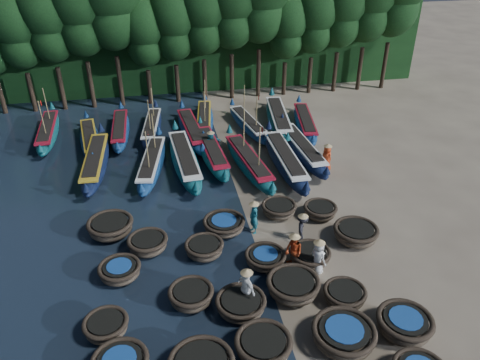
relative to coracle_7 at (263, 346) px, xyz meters
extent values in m
plane|color=gray|center=(1.13, 6.62, -0.47)|extent=(120.00, 120.00, 0.00)
cube|color=black|center=(1.13, 30.12, 4.53)|extent=(40.00, 3.00, 10.00)
cylinder|color=black|center=(-5.11, 0.17, 0.22)|extent=(1.57, 1.57, 0.06)
cylinder|color=navy|center=(-5.11, 0.17, 0.26)|extent=(1.21, 1.21, 0.04)
ellipsoid|color=brown|center=(0.00, 0.00, -0.10)|extent=(2.21, 2.21, 0.73)
torus|color=#33281E|center=(0.00, 0.00, 0.24)|extent=(2.16, 2.16, 0.22)
cylinder|color=black|center=(0.00, 0.00, 0.28)|extent=(1.62, 1.62, 0.07)
ellipsoid|color=brown|center=(3.07, -0.07, -0.11)|extent=(2.74, 2.74, 0.71)
torus|color=#33281E|center=(3.07, -0.07, 0.22)|extent=(2.45, 2.45, 0.21)
cylinder|color=black|center=(3.07, -0.07, 0.26)|extent=(1.88, 1.88, 0.06)
cylinder|color=navy|center=(3.07, -0.07, 0.31)|extent=(1.44, 1.44, 0.04)
ellipsoid|color=brown|center=(5.54, -0.03, -0.10)|extent=(2.15, 2.15, 0.74)
torus|color=#33281E|center=(5.54, -0.03, 0.25)|extent=(2.20, 2.20, 0.23)
cylinder|color=black|center=(5.54, -0.03, 0.30)|extent=(1.66, 1.66, 0.07)
cylinder|color=navy|center=(5.54, -0.03, 0.34)|extent=(1.28, 1.28, 0.05)
ellipsoid|color=brown|center=(-5.70, 2.08, -0.15)|extent=(1.90, 1.90, 0.64)
torus|color=#33281E|center=(-5.70, 2.08, 0.15)|extent=(1.77, 1.77, 0.19)
cylinder|color=black|center=(-5.70, 2.08, 0.19)|extent=(1.32, 1.32, 0.06)
ellipsoid|color=brown|center=(-2.33, 3.08, -0.13)|extent=(2.07, 2.07, 0.68)
torus|color=#33281E|center=(-2.33, 3.08, 0.19)|extent=(1.92, 1.92, 0.21)
cylinder|color=black|center=(-2.33, 3.08, 0.23)|extent=(1.44, 1.44, 0.06)
ellipsoid|color=brown|center=(-0.40, 2.25, -0.16)|extent=(2.29, 2.29, 0.62)
torus|color=#33281E|center=(-0.40, 2.25, 0.13)|extent=(2.09, 2.09, 0.19)
cylinder|color=black|center=(-0.40, 2.25, 0.17)|extent=(1.59, 1.59, 0.06)
ellipsoid|color=brown|center=(1.95, 2.79, -0.10)|extent=(2.16, 2.16, 0.73)
torus|color=#33281E|center=(1.95, 2.79, 0.24)|extent=(2.30, 2.30, 0.22)
cylinder|color=black|center=(1.95, 2.79, 0.29)|extent=(1.74, 1.74, 0.07)
ellipsoid|color=brown|center=(3.95, 1.99, -0.18)|extent=(1.97, 1.97, 0.57)
torus|color=#33281E|center=(3.95, 1.99, 0.09)|extent=(1.82, 1.82, 0.17)
cylinder|color=black|center=(3.95, 1.99, 0.12)|extent=(1.38, 1.38, 0.05)
ellipsoid|color=brown|center=(-5.27, 5.22, -0.15)|extent=(2.17, 2.17, 0.63)
torus|color=#33281E|center=(-5.27, 5.22, 0.14)|extent=(1.90, 1.90, 0.19)
cylinder|color=black|center=(-5.27, 5.22, 0.18)|extent=(1.44, 1.44, 0.06)
cylinder|color=navy|center=(-5.27, 5.22, 0.22)|extent=(1.10, 1.10, 0.04)
ellipsoid|color=brown|center=(-1.42, 6.06, -0.14)|extent=(1.97, 1.97, 0.65)
torus|color=#33281E|center=(-1.42, 6.06, 0.16)|extent=(1.87, 1.87, 0.20)
cylinder|color=black|center=(-1.42, 6.06, 0.20)|extent=(1.40, 1.40, 0.06)
ellipsoid|color=brown|center=(1.26, 4.88, -0.17)|extent=(2.09, 2.09, 0.59)
torus|color=#33281E|center=(1.26, 4.88, 0.10)|extent=(1.92, 1.92, 0.18)
cylinder|color=black|center=(1.26, 4.88, 0.14)|extent=(1.46, 1.46, 0.05)
cylinder|color=navy|center=(1.26, 4.88, 0.17)|extent=(1.12, 1.12, 0.04)
ellipsoid|color=brown|center=(3.31, 4.67, -0.17)|extent=(2.27, 2.27, 0.59)
torus|color=#33281E|center=(3.31, 4.67, 0.11)|extent=(1.95, 1.95, 0.18)
cylinder|color=black|center=(3.31, 4.67, 0.14)|extent=(1.49, 1.49, 0.05)
ellipsoid|color=brown|center=(6.03, 5.79, -0.11)|extent=(2.62, 2.62, 0.71)
torus|color=#33281E|center=(6.03, 5.79, 0.22)|extent=(2.23, 2.23, 0.21)
cylinder|color=black|center=(6.03, 5.79, 0.26)|extent=(1.69, 1.69, 0.06)
ellipsoid|color=brown|center=(-5.82, 8.57, -0.10)|extent=(2.81, 2.81, 0.74)
torus|color=#33281E|center=(-5.82, 8.57, 0.25)|extent=(2.32, 2.32, 0.23)
cylinder|color=black|center=(-5.82, 8.57, 0.30)|extent=(1.76, 1.76, 0.07)
ellipsoid|color=brown|center=(-4.01, 6.89, -0.12)|extent=(1.89, 1.89, 0.70)
torus|color=#33281E|center=(-4.01, 6.89, 0.21)|extent=(1.95, 1.95, 0.21)
cylinder|color=black|center=(-4.01, 6.89, 0.25)|extent=(1.46, 1.46, 0.06)
ellipsoid|color=brown|center=(-0.20, 7.78, -0.15)|extent=(2.59, 2.59, 0.63)
torus|color=#33281E|center=(-0.20, 7.78, 0.15)|extent=(2.15, 2.15, 0.19)
cylinder|color=black|center=(-0.20, 7.78, 0.19)|extent=(1.64, 1.64, 0.06)
cylinder|color=navy|center=(-0.20, 7.78, 0.22)|extent=(1.26, 1.26, 0.04)
ellipsoid|color=brown|center=(2.89, 8.63, -0.15)|extent=(2.22, 2.22, 0.63)
torus|color=#33281E|center=(2.89, 8.63, 0.15)|extent=(1.89, 1.89, 0.19)
cylinder|color=black|center=(2.89, 8.63, 0.18)|extent=(1.43, 1.43, 0.06)
ellipsoid|color=brown|center=(5.01, 8.08, -0.16)|extent=(2.08, 2.08, 0.61)
torus|color=#33281E|center=(5.01, 8.08, 0.12)|extent=(1.80, 1.80, 0.19)
cylinder|color=black|center=(5.01, 8.08, 0.16)|extent=(1.35, 1.35, 0.06)
ellipsoid|color=#0F1337|center=(-7.05, 15.65, 0.05)|extent=(1.78, 8.28, 1.03)
cone|color=#0F1337|center=(-6.90, 19.66, 0.72)|extent=(0.45, 0.45, 0.62)
cone|color=#0F1337|center=(-7.19, 11.64, 0.66)|extent=(0.45, 0.45, 0.51)
cube|color=gold|center=(-7.05, 15.65, 0.48)|extent=(1.31, 6.41, 0.12)
cube|color=black|center=(-7.05, 15.65, 0.56)|extent=(1.00, 5.58, 0.10)
ellipsoid|color=navy|center=(-3.60, 14.86, 0.01)|extent=(2.65, 7.80, 0.96)
cone|color=navy|center=(-2.97, 18.55, 0.64)|extent=(0.42, 0.42, 0.58)
cone|color=navy|center=(-4.23, 11.17, 0.59)|extent=(0.42, 0.42, 0.48)
cube|color=white|center=(-3.60, 14.86, 0.41)|extent=(1.99, 6.03, 0.12)
cube|color=black|center=(-3.60, 14.86, 0.49)|extent=(1.61, 5.23, 0.10)
cylinder|color=#997F4C|center=(-3.31, 15.98, 1.55)|extent=(0.07, 0.23, 2.69)
cylinder|color=#997F4C|center=(-3.75, 13.43, 1.55)|extent=(0.07, 0.23, 2.69)
plane|color=red|center=(-3.61, 13.40, 2.72)|extent=(0.00, 0.34, 0.34)
ellipsoid|color=#10585C|center=(-1.55, 14.84, 0.07)|extent=(2.13, 8.66, 1.07)
cone|color=#10585C|center=(-1.84, 19.01, 0.77)|extent=(0.47, 0.47, 0.64)
cone|color=#10585C|center=(-1.27, 10.67, 0.71)|extent=(0.47, 0.47, 0.54)
cube|color=white|center=(-1.55, 14.84, 0.52)|extent=(1.58, 6.71, 0.13)
cube|color=black|center=(-1.55, 14.84, 0.60)|extent=(1.23, 5.83, 0.11)
ellipsoid|color=#10585C|center=(0.26, 15.72, 0.03)|extent=(2.01, 8.06, 1.00)
cone|color=#10585C|center=(-0.02, 19.60, 0.68)|extent=(0.44, 0.44, 0.60)
cone|color=#10585C|center=(0.54, 11.84, 0.63)|extent=(0.44, 0.44, 0.50)
cube|color=maroon|center=(0.26, 15.72, 0.45)|extent=(1.49, 6.24, 0.12)
cube|color=black|center=(0.26, 15.72, 0.53)|extent=(1.16, 5.43, 0.10)
ellipsoid|color=#10585C|center=(2.33, 13.84, 0.04)|extent=(2.54, 8.24, 1.01)
cone|color=#10585C|center=(1.80, 17.76, 0.70)|extent=(0.45, 0.45, 0.61)
cone|color=#10585C|center=(2.87, 9.92, 0.65)|extent=(0.45, 0.45, 0.51)
cube|color=maroon|center=(2.33, 13.84, 0.47)|extent=(1.90, 6.38, 0.12)
cube|color=black|center=(2.33, 13.84, 0.55)|extent=(1.52, 5.54, 0.10)
cylinder|color=#997F4C|center=(2.27, 15.06, 1.66)|extent=(0.07, 0.24, 2.84)
cylinder|color=#997F4C|center=(2.64, 12.34, 1.66)|extent=(0.07, 0.24, 2.84)
plane|color=red|center=(2.79, 12.36, 2.90)|extent=(0.00, 0.36, 0.36)
ellipsoid|color=#0F1337|center=(4.62, 13.62, 0.06)|extent=(1.60, 8.52, 1.06)
cone|color=#0F1337|center=(4.59, 17.77, 0.76)|extent=(0.47, 0.47, 0.64)
cone|color=#0F1337|center=(4.66, 9.48, 0.70)|extent=(0.47, 0.47, 0.53)
cube|color=white|center=(4.62, 13.62, 0.51)|extent=(1.17, 6.60, 0.13)
cube|color=black|center=(4.62, 13.62, 0.60)|extent=(0.88, 5.75, 0.11)
ellipsoid|color=#0F1337|center=(6.13, 14.98, 0.04)|extent=(1.99, 8.23, 1.02)
cone|color=#0F1337|center=(5.87, 18.95, 0.70)|extent=(0.45, 0.45, 0.61)
cone|color=#0F1337|center=(6.38, 11.02, 0.65)|extent=(0.45, 0.45, 0.51)
cube|color=white|center=(6.13, 14.98, 0.47)|extent=(1.47, 6.37, 0.12)
cube|color=black|center=(6.13, 14.98, 0.55)|extent=(1.15, 5.54, 0.10)
ellipsoid|color=#10585C|center=(-10.70, 21.04, 0.01)|extent=(1.77, 7.72, 0.96)
cone|color=#10585C|center=(-10.90, 24.77, 0.63)|extent=(0.42, 0.42, 0.57)
cone|color=#10585C|center=(-10.51, 17.31, 0.59)|extent=(0.42, 0.42, 0.48)
cube|color=maroon|center=(-10.70, 21.04, 0.41)|extent=(1.31, 5.98, 0.11)
cube|color=black|center=(-10.70, 21.04, 0.49)|extent=(1.01, 5.20, 0.10)
cylinder|color=#997F4C|center=(-10.67, 22.19, 1.54)|extent=(0.07, 0.23, 2.68)
cylinder|color=#997F4C|center=(-10.53, 19.61, 1.54)|extent=(0.07, 0.23, 2.68)
plane|color=red|center=(-10.39, 19.61, 2.71)|extent=(0.00, 0.34, 0.34)
ellipsoid|color=navy|center=(-7.66, 19.19, -0.02)|extent=(2.33, 7.29, 0.90)
cone|color=navy|center=(-8.18, 22.65, 0.56)|extent=(0.39, 0.39, 0.54)
cone|color=navy|center=(-7.15, 15.72, 0.52)|extent=(0.39, 0.39, 0.45)
cube|color=gold|center=(-7.66, 19.19, 0.36)|extent=(1.75, 5.64, 0.11)
cube|color=black|center=(-7.66, 19.19, 0.43)|extent=(1.40, 4.90, 0.09)
ellipsoid|color=navy|center=(-5.69, 20.46, -0.01)|extent=(1.35, 7.32, 0.91)
cone|color=navy|center=(-5.68, 24.03, 0.58)|extent=(0.40, 0.40, 0.55)
cone|color=navy|center=(-5.71, 16.89, 0.54)|extent=(0.40, 0.40, 0.46)
cube|color=maroon|center=(-5.69, 20.46, 0.37)|extent=(0.99, 5.67, 0.11)
cube|color=black|center=(-5.69, 20.46, 0.45)|extent=(0.74, 4.94, 0.09)
ellipsoid|color=#0F1337|center=(-3.45, 20.51, -0.03)|extent=(2.14, 7.15, 0.88)
cone|color=#0F1337|center=(-3.02, 23.91, 0.54)|extent=(0.39, 0.39, 0.53)
cone|color=#0F1337|center=(-3.88, 17.10, 0.50)|extent=(0.39, 0.39, 0.44)
cube|color=white|center=(-3.45, 20.51, 0.34)|extent=(1.60, 5.53, 0.11)
cube|color=black|center=(-3.45, 20.51, 0.41)|extent=(1.28, 4.80, 0.09)
cylinder|color=#997F4C|center=(-3.23, 21.54, 1.38)|extent=(0.06, 0.21, 2.47)
cylinder|color=#997F4C|center=(-3.53, 19.19, 1.38)|extent=(0.06, 0.21, 2.47)
plane|color=red|center=(-3.40, 19.17, 2.46)|extent=(0.00, 0.31, 0.31)
ellipsoid|color=navy|center=(-0.67, 19.27, 0.03)|extent=(2.13, 8.02, 0.99)
cone|color=navy|center=(-1.02, 23.11, 0.67)|extent=(0.44, 0.44, 0.59)
cone|color=navy|center=(-0.33, 15.42, 0.62)|extent=(0.44, 0.44, 0.49)
cube|color=maroon|center=(-0.67, 19.27, 0.44)|extent=(1.59, 6.21, 0.12)
cube|color=black|center=(-0.67, 19.27, 0.52)|extent=(1.25, 5.39, 0.10)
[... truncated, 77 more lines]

